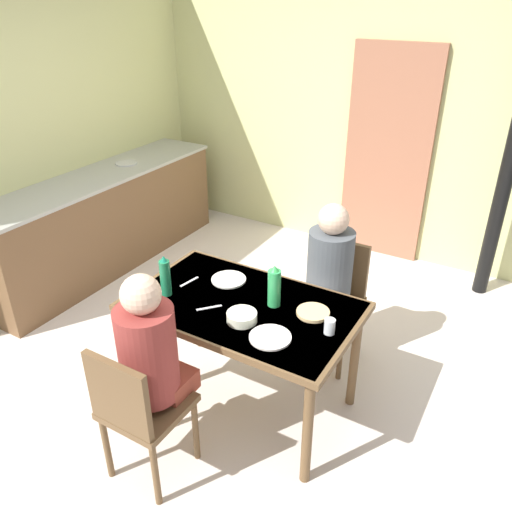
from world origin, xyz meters
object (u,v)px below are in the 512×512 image
(chair_near_diner, at_px, (137,408))
(person_near_diner, at_px, (150,350))
(water_bottle_green_far, at_px, (165,277))
(dining_table, at_px, (243,315))
(serving_bowl_center, at_px, (242,317))
(chair_far_diner, at_px, (334,294))
(kitchen_counter, at_px, (104,220))
(water_bottle_green_near, at_px, (274,287))
(person_far_diner, at_px, (329,267))

(chair_near_diner, xyz_separation_m, person_near_diner, (0.00, 0.14, 0.28))
(chair_near_diner, xyz_separation_m, water_bottle_green_far, (-0.29, 0.62, 0.38))
(dining_table, distance_m, serving_bowl_center, 0.20)
(chair_far_diner, bearing_deg, kitchen_counter, -4.45)
(serving_bowl_center, bearing_deg, water_bottle_green_near, 72.41)
(kitchen_counter, xyz_separation_m, person_far_diner, (2.42, -0.32, 0.33))
(kitchen_counter, height_order, chair_far_diner, kitchen_counter)
(water_bottle_green_far, bearing_deg, serving_bowl_center, -0.74)
(chair_near_diner, bearing_deg, water_bottle_green_far, 114.76)
(serving_bowl_center, bearing_deg, person_near_diner, -117.98)
(chair_far_diner, relative_size, serving_bowl_center, 5.12)
(water_bottle_green_near, bearing_deg, chair_near_diner, -111.13)
(kitchen_counter, bearing_deg, serving_bowl_center, -26.28)
(dining_table, relative_size, person_near_diner, 1.74)
(water_bottle_green_near, distance_m, water_bottle_green_far, 0.65)
(chair_far_diner, height_order, person_near_diner, person_near_diner)
(chair_near_diner, distance_m, chair_far_diner, 1.59)
(dining_table, xyz_separation_m, person_near_diner, (-0.17, -0.63, 0.10))
(kitchen_counter, xyz_separation_m, dining_table, (2.14, -0.95, 0.23))
(water_bottle_green_near, xyz_separation_m, serving_bowl_center, (-0.07, -0.23, -0.10))
(dining_table, bearing_deg, chair_far_diner, 70.22)
(kitchen_counter, distance_m, person_far_diner, 2.46)
(chair_near_diner, bearing_deg, person_near_diner, 90.00)
(water_bottle_green_far, relative_size, serving_bowl_center, 1.54)
(chair_near_diner, height_order, person_near_diner, person_near_diner)
(dining_table, distance_m, water_bottle_green_near, 0.27)
(person_near_diner, height_order, water_bottle_green_far, person_near_diner)
(chair_far_diner, xyz_separation_m, person_far_diner, (-0.00, -0.14, 0.28))
(chair_near_diner, relative_size, chair_far_diner, 1.00)
(person_far_diner, bearing_deg, water_bottle_green_far, 46.56)
(kitchen_counter, distance_m, water_bottle_green_far, 2.06)
(dining_table, height_order, serving_bowl_center, serving_bowl_center)
(person_far_diner, relative_size, water_bottle_green_near, 2.94)
(chair_far_diner, bearing_deg, water_bottle_green_near, 80.41)
(kitchen_counter, xyz_separation_m, person_near_diner, (1.98, -1.58, 0.33))
(person_far_diner, bearing_deg, water_bottle_green_near, 78.05)
(person_near_diner, distance_m, serving_bowl_center, 0.54)
(kitchen_counter, distance_m, person_near_diner, 2.55)
(chair_near_diner, height_order, serving_bowl_center, chair_near_diner)
(kitchen_counter, xyz_separation_m, serving_bowl_center, (2.23, -1.10, 0.34))
(chair_near_diner, relative_size, person_near_diner, 1.13)
(person_near_diner, distance_m, water_bottle_green_far, 0.57)
(water_bottle_green_far, bearing_deg, person_near_diner, -59.40)
(kitchen_counter, relative_size, dining_table, 1.93)
(water_bottle_green_far, xyz_separation_m, serving_bowl_center, (0.54, -0.01, -0.10))
(dining_table, height_order, person_near_diner, person_near_diner)
(kitchen_counter, height_order, person_far_diner, person_far_diner)
(person_far_diner, distance_m, water_bottle_green_near, 0.56)
(chair_near_diner, xyz_separation_m, chair_far_diner, (0.44, 1.52, 0.00))
(person_far_diner, bearing_deg, serving_bowl_center, 76.31)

